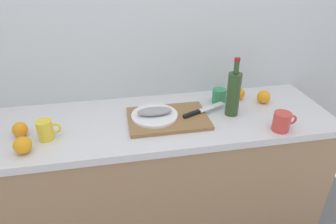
% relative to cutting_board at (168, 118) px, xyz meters
% --- Properties ---
extents(back_wall, '(3.20, 0.05, 2.50)m').
position_rel_cutting_board_xyz_m(back_wall, '(-0.07, 0.35, 0.34)').
color(back_wall, silver).
rests_on(back_wall, ground_plane).
extents(kitchen_counter, '(2.00, 0.60, 0.90)m').
position_rel_cutting_board_xyz_m(kitchen_counter, '(-0.07, 0.02, -0.46)').
color(kitchen_counter, '#9E7A56').
rests_on(kitchen_counter, ground_plane).
extents(cutting_board, '(0.43, 0.30, 0.02)m').
position_rel_cutting_board_xyz_m(cutting_board, '(0.00, 0.00, 0.00)').
color(cutting_board, olive).
rests_on(cutting_board, kitchen_counter).
extents(white_plate, '(0.25, 0.25, 0.01)m').
position_rel_cutting_board_xyz_m(white_plate, '(-0.07, 0.02, 0.02)').
color(white_plate, white).
rests_on(white_plate, cutting_board).
extents(fish_fillet, '(0.19, 0.08, 0.04)m').
position_rel_cutting_board_xyz_m(fish_fillet, '(-0.07, 0.02, 0.04)').
color(fish_fillet, gray).
rests_on(fish_fillet, white_plate).
extents(chef_knife, '(0.28, 0.15, 0.02)m').
position_rel_cutting_board_xyz_m(chef_knife, '(0.18, 0.01, 0.02)').
color(chef_knife, silver).
rests_on(chef_knife, cutting_board).
extents(wine_bottle, '(0.07, 0.07, 0.33)m').
position_rel_cutting_board_xyz_m(wine_bottle, '(0.37, 0.00, 0.12)').
color(wine_bottle, '#2D4723').
rests_on(wine_bottle, kitchen_counter).
extents(coffee_mug_0, '(0.13, 0.09, 0.10)m').
position_rel_cutting_board_xyz_m(coffee_mug_0, '(0.56, -0.21, 0.04)').
color(coffee_mug_0, '#CC3F38').
rests_on(coffee_mug_0, kitchen_counter).
extents(coffee_mug_1, '(0.12, 0.08, 0.10)m').
position_rel_cutting_board_xyz_m(coffee_mug_1, '(-0.62, -0.07, 0.04)').
color(coffee_mug_1, yellow).
rests_on(coffee_mug_1, kitchen_counter).
extents(coffee_mug_2, '(0.12, 0.08, 0.09)m').
position_rel_cutting_board_xyz_m(coffee_mug_2, '(0.35, 0.15, 0.03)').
color(coffee_mug_2, '#338C59').
rests_on(coffee_mug_2, kitchen_counter).
extents(orange_0, '(0.07, 0.07, 0.07)m').
position_rel_cutting_board_xyz_m(orange_0, '(0.48, 0.17, 0.03)').
color(orange_0, orange).
rests_on(orange_0, kitchen_counter).
extents(orange_1, '(0.07, 0.07, 0.07)m').
position_rel_cutting_board_xyz_m(orange_1, '(-0.76, -0.02, 0.03)').
color(orange_1, orange).
rests_on(orange_1, kitchen_counter).
extents(orange_2, '(0.08, 0.08, 0.08)m').
position_rel_cutting_board_xyz_m(orange_2, '(0.61, 0.10, 0.03)').
color(orange_2, orange).
rests_on(orange_2, kitchen_counter).
extents(orange_3, '(0.08, 0.08, 0.08)m').
position_rel_cutting_board_xyz_m(orange_3, '(-0.71, -0.17, 0.03)').
color(orange_3, orange).
rests_on(orange_3, kitchen_counter).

